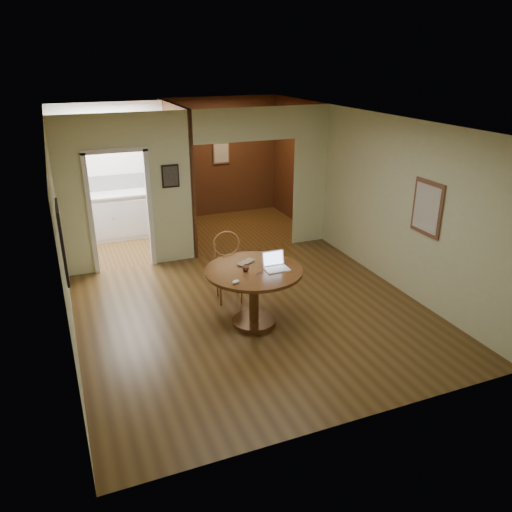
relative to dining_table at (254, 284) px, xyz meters
name	(u,v)px	position (x,y,z in m)	size (l,w,h in m)	color
floor	(256,315)	(0.11, 0.20, -0.62)	(5.00, 5.00, 0.00)	#4B3115
room_shell	(171,185)	(-0.36, 3.30, 0.66)	(5.20, 7.50, 5.00)	silver
dining_table	(254,284)	(0.00, 0.00, 0.00)	(1.34, 1.34, 0.84)	brown
chair	(228,262)	(-0.07, 0.90, -0.02)	(0.52, 0.52, 1.08)	#A4633A
open_laptop	(275,264)	(0.29, -0.07, 0.28)	(0.32, 0.28, 0.23)	white
closed_laptop	(248,263)	(-0.01, 0.20, 0.23)	(0.30, 0.19, 0.02)	#AFAFB4
mouse	(236,282)	(-0.38, -0.34, 0.24)	(0.11, 0.06, 0.05)	white
wine_glass	(246,268)	(-0.13, -0.03, 0.27)	(0.09, 0.09, 0.10)	white
pen	(259,273)	(0.02, -0.16, 0.22)	(0.01, 0.01, 0.12)	#0C0F54
kitchen_cabinet	(119,215)	(-1.24, 4.40, -0.15)	(2.06, 0.60, 0.94)	white
grocery_bag	(156,183)	(-0.44, 4.40, 0.45)	(0.26, 0.22, 0.26)	#C6B091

